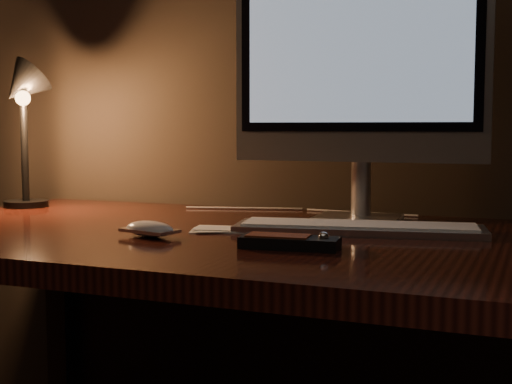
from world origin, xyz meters
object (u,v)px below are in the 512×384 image
at_px(desk_lamp, 22,107).
at_px(media_remote, 290,242).
at_px(desk, 301,297).
at_px(monitor, 359,62).
at_px(keyboard, 359,228).
at_px(mouse, 150,231).

bearing_deg(desk_lamp, media_remote, -17.89).
relative_size(desk, monitor, 2.90).
distance_m(desk, media_remote, 0.25).
bearing_deg(keyboard, desk_lamp, 164.49).
xyz_separation_m(keyboard, media_remote, (-0.06, -0.21, 0.00)).
xyz_separation_m(desk, media_remote, (0.05, -0.20, 0.14)).
bearing_deg(media_remote, mouse, 169.08).
relative_size(monitor, desk_lamp, 1.55).
relative_size(desk, desk_lamp, 4.50).
bearing_deg(mouse, monitor, 64.97).
height_order(mouse, media_remote, media_remote).
bearing_deg(monitor, desk_lamp, -175.43).
distance_m(monitor, keyboard, 0.36).
relative_size(desk, media_remote, 9.78).
bearing_deg(desk_lamp, mouse, -25.42).
height_order(monitor, mouse, monitor).
distance_m(monitor, desk_lamp, 0.79).
distance_m(monitor, media_remote, 0.49).
height_order(monitor, media_remote, monitor).
bearing_deg(monitor, media_remote, -94.23).
bearing_deg(desk_lamp, desk, -3.91).
relative_size(media_remote, desk_lamp, 0.46).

